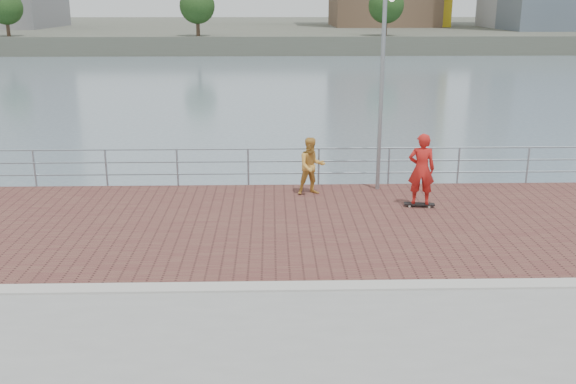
{
  "coord_description": "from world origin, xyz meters",
  "views": [
    {
      "loc": [
        -0.34,
        -11.07,
        5.25
      ],
      "look_at": [
        0.0,
        2.0,
        1.3
      ],
      "focal_mm": 40.0,
      "sensor_mm": 36.0,
      "label": 1
    }
  ],
  "objects_px": {
    "skateboarder": "(421,169)",
    "bystander": "(312,166)",
    "guardrail": "(283,162)",
    "street_lamp": "(386,42)"
  },
  "relations": [
    {
      "from": "skateboarder",
      "to": "street_lamp",
      "type": "bearing_deg",
      "value": -48.11
    },
    {
      "from": "skateboarder",
      "to": "bystander",
      "type": "distance_m",
      "value": 3.03
    },
    {
      "from": "guardrail",
      "to": "street_lamp",
      "type": "bearing_deg",
      "value": -19.09
    },
    {
      "from": "guardrail",
      "to": "skateboarder",
      "type": "height_order",
      "value": "skateboarder"
    },
    {
      "from": "street_lamp",
      "to": "bystander",
      "type": "distance_m",
      "value": 3.87
    },
    {
      "from": "guardrail",
      "to": "street_lamp",
      "type": "distance_m",
      "value": 4.49
    },
    {
      "from": "guardrail",
      "to": "bystander",
      "type": "height_order",
      "value": "bystander"
    },
    {
      "from": "guardrail",
      "to": "bystander",
      "type": "distance_m",
      "value": 1.22
    },
    {
      "from": "skateboarder",
      "to": "guardrail",
      "type": "bearing_deg",
      "value": -23.52
    },
    {
      "from": "street_lamp",
      "to": "bystander",
      "type": "bearing_deg",
      "value": -179.32
    }
  ]
}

